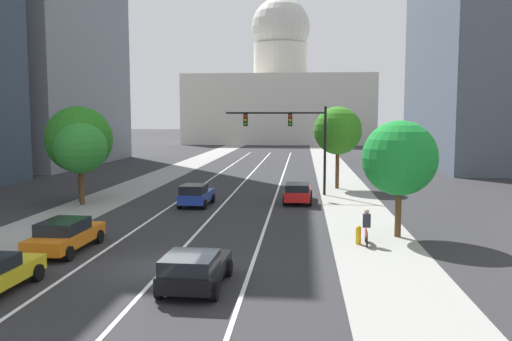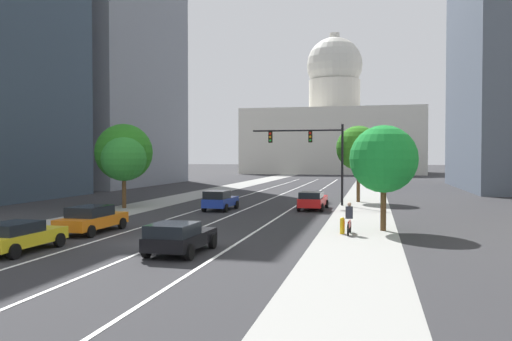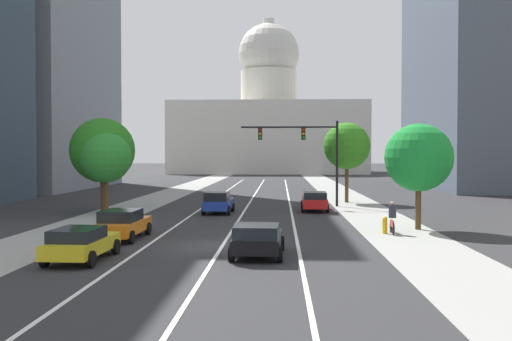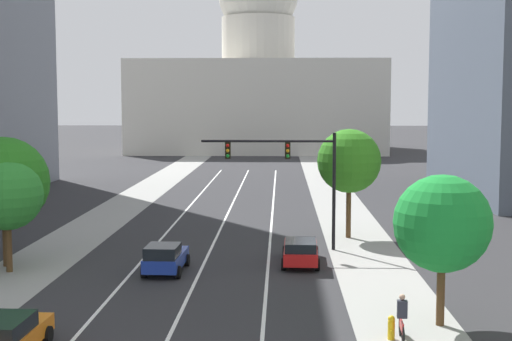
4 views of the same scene
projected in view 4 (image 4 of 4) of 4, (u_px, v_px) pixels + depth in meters
ground_plane at (233, 203)px, 62.05m from camera, size 400.00×400.00×0.00m
sidewalk_left at (115, 212)px, 57.39m from camera, size 4.20×130.00×0.01m
sidewalk_right at (343, 213)px, 56.76m from camera, size 4.20×130.00×0.01m
lane_stripe_left at (164, 235)px, 47.25m from camera, size 0.16×90.00×0.01m
lane_stripe_center at (217, 236)px, 47.13m from camera, size 0.16×90.00×0.01m
lane_stripe_right at (271, 236)px, 47.01m from camera, size 0.16×90.00×0.01m
capitol_building at (258, 90)px, 128.76m from camera, size 42.60×28.71×35.24m
car_orange at (4, 337)px, 24.49m from camera, size 2.10×4.79×1.47m
car_blue at (165, 258)px, 36.83m from camera, size 2.04×4.05×1.56m
car_red at (301, 250)px, 38.72m from camera, size 2.07×4.75×1.47m
traffic_signal_mast at (293, 166)px, 42.25m from camera, size 7.84×0.39×6.89m
fire_hydrant at (391, 327)px, 26.55m from camera, size 0.26×0.35×0.91m
cyclist at (402, 318)px, 26.43m from camera, size 0.38×1.70×1.72m
street_tree_mid_left at (7, 195)px, 36.78m from camera, size 3.62×3.62×5.80m
street_tree_near_left at (4, 182)px, 38.02m from camera, size 4.73×4.73×6.87m
street_tree_near_right at (442, 224)px, 27.92m from camera, size 3.78×3.78×5.92m
street_tree_mid_right at (349, 161)px, 46.01m from camera, size 4.06×4.06×6.97m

